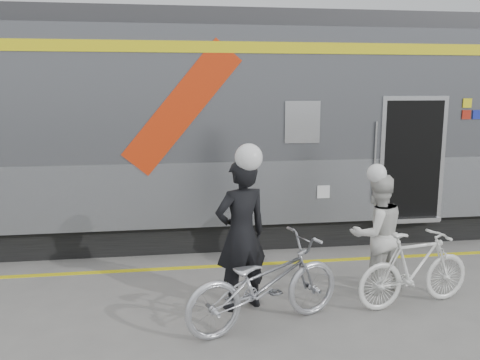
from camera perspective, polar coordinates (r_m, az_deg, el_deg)
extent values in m
plane|color=slate|center=(6.44, 6.97, -15.77)|extent=(90.00, 90.00, 0.00)
cube|color=black|center=(10.30, 3.46, -4.08)|extent=(24.00, 2.70, 0.50)
cube|color=#9EA0A5|center=(10.13, 3.51, 0.30)|extent=(24.00, 3.00, 1.10)
cube|color=#5A5C61|center=(9.97, 3.61, 9.67)|extent=(24.00, 3.00, 2.20)
cube|color=#38383A|center=(10.03, 3.70, 16.83)|extent=(24.00, 2.64, 0.30)
cube|color=yellow|center=(8.52, 5.86, 14.55)|extent=(24.00, 0.02, 0.18)
cube|color=red|center=(8.25, -6.59, 8.07)|extent=(1.96, 0.01, 2.19)
cube|color=black|center=(8.57, 7.01, 6.47)|extent=(0.55, 0.02, 0.65)
cube|color=black|center=(9.56, 18.22, 2.21)|extent=(1.05, 0.45, 2.10)
cube|color=silver|center=(9.38, 18.79, 2.03)|extent=(1.20, 0.02, 2.25)
cylinder|color=silver|center=(9.06, 14.90, 1.96)|extent=(0.04, 0.04, 1.40)
cube|color=silver|center=(9.54, 18.53, -4.14)|extent=(1.05, 0.25, 0.06)
cube|color=yellow|center=(9.76, 24.17, 7.89)|extent=(0.16, 0.01, 0.16)
cube|color=#AA2213|center=(9.77, 24.08, 6.72)|extent=(0.16, 0.01, 0.16)
cube|color=#18279F|center=(9.88, 25.06, 6.68)|extent=(0.16, 0.01, 0.16)
cube|color=silver|center=(8.85, 9.35, -1.32)|extent=(0.22, 0.01, 0.22)
cube|color=yellow|center=(8.36, 3.02, -9.35)|extent=(24.00, 0.12, 0.01)
imported|color=black|center=(6.48, 0.13, -6.15)|extent=(0.83, 0.69, 1.97)
imported|color=#B8BAC1|center=(6.15, 2.79, -11.47)|extent=(2.18, 1.38, 1.08)
imported|color=silver|center=(7.31, 15.09, -5.83)|extent=(0.91, 0.77, 1.66)
imported|color=white|center=(7.07, 19.01, -9.41)|extent=(1.73, 0.77, 1.01)
sphere|color=white|center=(6.25, 0.13, 4.05)|extent=(0.34, 0.34, 0.34)
sphere|color=white|center=(7.11, 15.45, 1.64)|extent=(0.27, 0.27, 0.27)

